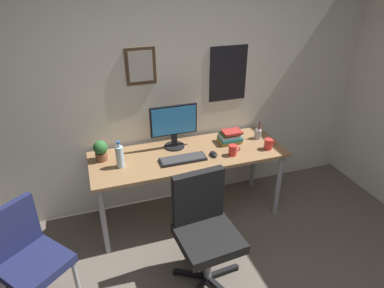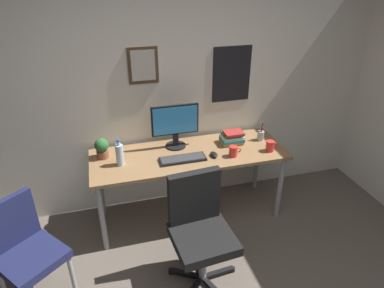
{
  "view_description": "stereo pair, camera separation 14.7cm",
  "coord_description": "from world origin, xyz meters",
  "px_view_note": "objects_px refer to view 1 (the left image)",
  "views": [
    {
      "loc": [
        -0.85,
        -0.95,
        2.34
      ],
      "look_at": [
        0.02,
        1.64,
        0.89
      ],
      "focal_mm": 31.78,
      "sensor_mm": 36.0,
      "label": 1
    },
    {
      "loc": [
        -0.71,
        -0.99,
        2.34
      ],
      "look_at": [
        0.02,
        1.64,
        0.89
      ],
      "focal_mm": 31.78,
      "sensor_mm": 36.0,
      "label": 2
    }
  ],
  "objects_px": {
    "coffee_mug_far": "(268,144)",
    "book_stack_left": "(230,137)",
    "monitor": "(174,125)",
    "keyboard": "(183,159)",
    "coffee_mug_near": "(233,150)",
    "computer_mouse": "(214,154)",
    "potted_plant": "(101,150)",
    "office_chair": "(204,225)",
    "side_chair": "(27,254)",
    "pen_cup": "(258,133)",
    "water_bottle": "(120,156)"
  },
  "relations": [
    {
      "from": "coffee_mug_far",
      "to": "book_stack_left",
      "type": "distance_m",
      "value": 0.39
    },
    {
      "from": "monitor",
      "to": "keyboard",
      "type": "bearing_deg",
      "value": -89.79
    },
    {
      "from": "coffee_mug_near",
      "to": "book_stack_left",
      "type": "distance_m",
      "value": 0.27
    },
    {
      "from": "computer_mouse",
      "to": "potted_plant",
      "type": "height_order",
      "value": "potted_plant"
    },
    {
      "from": "office_chair",
      "to": "book_stack_left",
      "type": "xyz_separation_m",
      "value": [
        0.6,
        0.86,
        0.27
      ]
    },
    {
      "from": "side_chair",
      "to": "book_stack_left",
      "type": "bearing_deg",
      "value": 20.68
    },
    {
      "from": "pen_cup",
      "to": "water_bottle",
      "type": "bearing_deg",
      "value": -175.44
    },
    {
      "from": "computer_mouse",
      "to": "coffee_mug_far",
      "type": "bearing_deg",
      "value": -4.39
    },
    {
      "from": "side_chair",
      "to": "book_stack_left",
      "type": "height_order",
      "value": "side_chair"
    },
    {
      "from": "side_chair",
      "to": "coffee_mug_far",
      "type": "xyz_separation_m",
      "value": [
        2.19,
        0.47,
        0.29
      ]
    },
    {
      "from": "book_stack_left",
      "to": "side_chair",
      "type": "bearing_deg",
      "value": -159.32
    },
    {
      "from": "coffee_mug_far",
      "to": "office_chair",
      "type": "bearing_deg",
      "value": -145.41
    },
    {
      "from": "pen_cup",
      "to": "book_stack_left",
      "type": "relative_size",
      "value": 0.9
    },
    {
      "from": "monitor",
      "to": "book_stack_left",
      "type": "bearing_deg",
      "value": -8.48
    },
    {
      "from": "coffee_mug_near",
      "to": "potted_plant",
      "type": "xyz_separation_m",
      "value": [
        -1.18,
        0.3,
        0.05
      ]
    },
    {
      "from": "keyboard",
      "to": "potted_plant",
      "type": "bearing_deg",
      "value": 160.67
    },
    {
      "from": "keyboard",
      "to": "potted_plant",
      "type": "height_order",
      "value": "potted_plant"
    },
    {
      "from": "office_chair",
      "to": "coffee_mug_near",
      "type": "xyz_separation_m",
      "value": [
        0.51,
        0.61,
        0.26
      ]
    },
    {
      "from": "coffee_mug_far",
      "to": "potted_plant",
      "type": "height_order",
      "value": "potted_plant"
    },
    {
      "from": "office_chair",
      "to": "computer_mouse",
      "type": "relative_size",
      "value": 8.64
    },
    {
      "from": "coffee_mug_near",
      "to": "book_stack_left",
      "type": "bearing_deg",
      "value": 71.38
    },
    {
      "from": "monitor",
      "to": "coffee_mug_far",
      "type": "xyz_separation_m",
      "value": [
        0.86,
        -0.33,
        -0.19
      ]
    },
    {
      "from": "coffee_mug_far",
      "to": "coffee_mug_near",
      "type": "bearing_deg",
      "value": -179.71
    },
    {
      "from": "office_chair",
      "to": "coffee_mug_near",
      "type": "bearing_deg",
      "value": 50.14
    },
    {
      "from": "side_chair",
      "to": "office_chair",
      "type": "bearing_deg",
      "value": -6.47
    },
    {
      "from": "water_bottle",
      "to": "potted_plant",
      "type": "relative_size",
      "value": 1.29
    },
    {
      "from": "coffee_mug_near",
      "to": "office_chair",
      "type": "bearing_deg",
      "value": -129.86
    },
    {
      "from": "keyboard",
      "to": "computer_mouse",
      "type": "distance_m",
      "value": 0.3
    },
    {
      "from": "coffee_mug_far",
      "to": "pen_cup",
      "type": "distance_m",
      "value": 0.24
    },
    {
      "from": "keyboard",
      "to": "water_bottle",
      "type": "bearing_deg",
      "value": 172.67
    },
    {
      "from": "monitor",
      "to": "pen_cup",
      "type": "bearing_deg",
      "value": -6.33
    },
    {
      "from": "office_chair",
      "to": "pen_cup",
      "type": "xyz_separation_m",
      "value": [
        0.9,
        0.85,
        0.27
      ]
    },
    {
      "from": "monitor",
      "to": "computer_mouse",
      "type": "height_order",
      "value": "monitor"
    },
    {
      "from": "coffee_mug_near",
      "to": "side_chair",
      "type": "bearing_deg",
      "value": -165.63
    },
    {
      "from": "computer_mouse",
      "to": "coffee_mug_far",
      "type": "xyz_separation_m",
      "value": [
        0.56,
        -0.04,
        0.03
      ]
    },
    {
      "from": "office_chair",
      "to": "book_stack_left",
      "type": "height_order",
      "value": "office_chair"
    },
    {
      "from": "monitor",
      "to": "potted_plant",
      "type": "bearing_deg",
      "value": -177.21
    },
    {
      "from": "monitor",
      "to": "computer_mouse",
      "type": "distance_m",
      "value": 0.47
    },
    {
      "from": "keyboard",
      "to": "pen_cup",
      "type": "distance_m",
      "value": 0.89
    },
    {
      "from": "computer_mouse",
      "to": "book_stack_left",
      "type": "xyz_separation_m",
      "value": [
        0.26,
        0.21,
        0.04
      ]
    },
    {
      "from": "pen_cup",
      "to": "book_stack_left",
      "type": "xyz_separation_m",
      "value": [
        -0.31,
        0.01,
        0.01
      ]
    },
    {
      "from": "potted_plant",
      "to": "office_chair",
      "type": "bearing_deg",
      "value": -53.61
    },
    {
      "from": "monitor",
      "to": "coffee_mug_near",
      "type": "distance_m",
      "value": 0.61
    },
    {
      "from": "office_chair",
      "to": "monitor",
      "type": "height_order",
      "value": "monitor"
    },
    {
      "from": "coffee_mug_far",
      "to": "water_bottle",
      "type": "bearing_deg",
      "value": 175.01
    },
    {
      "from": "keyboard",
      "to": "pen_cup",
      "type": "xyz_separation_m",
      "value": [
        0.87,
        0.19,
        0.04
      ]
    },
    {
      "from": "keyboard",
      "to": "book_stack_left",
      "type": "bearing_deg",
      "value": 19.42
    },
    {
      "from": "monitor",
      "to": "book_stack_left",
      "type": "distance_m",
      "value": 0.6
    },
    {
      "from": "computer_mouse",
      "to": "pen_cup",
      "type": "height_order",
      "value": "pen_cup"
    },
    {
      "from": "computer_mouse",
      "to": "coffee_mug_far",
      "type": "distance_m",
      "value": 0.56
    }
  ]
}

